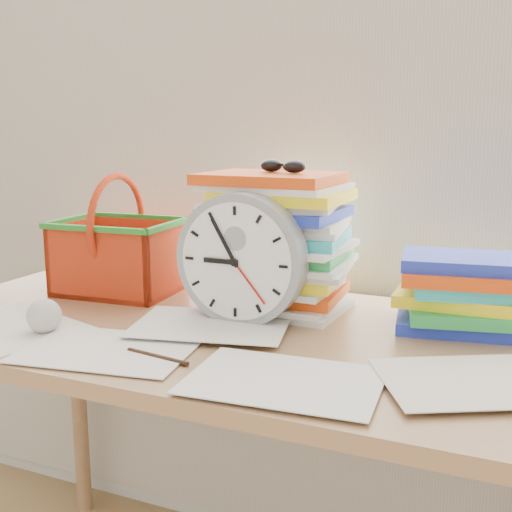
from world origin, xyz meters
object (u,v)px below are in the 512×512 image
at_px(desk, 233,362).
at_px(paper_stack, 278,242).
at_px(basket, 118,235).
at_px(book_stack, 471,292).
at_px(clock, 241,259).

height_order(desk, paper_stack, paper_stack).
bearing_deg(desk, paper_stack, 79.16).
distance_m(desk, basket, 0.45).
relative_size(desk, paper_stack, 4.46).
bearing_deg(book_stack, basket, -177.23).
bearing_deg(paper_stack, book_stack, 2.52).
distance_m(desk, paper_stack, 0.28).
distance_m(book_stack, basket, 0.81).
xyz_separation_m(paper_stack, basket, (-0.40, -0.02, -0.01)).
height_order(paper_stack, basket, paper_stack).
bearing_deg(desk, clock, 73.57).
xyz_separation_m(paper_stack, book_stack, (0.40, 0.02, -0.08)).
xyz_separation_m(desk, basket, (-0.37, 0.14, 0.21)).
height_order(clock, basket, basket).
relative_size(clock, book_stack, 0.94).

